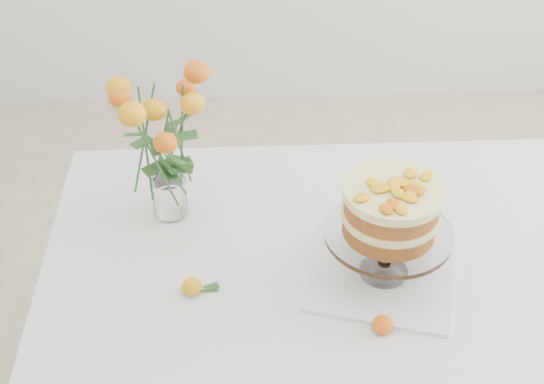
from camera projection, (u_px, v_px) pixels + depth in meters
The scene contains 8 objects.
table at pixel (359, 285), 1.74m from camera, with size 1.43×0.93×0.76m.
napkin at pixel (383, 274), 1.64m from camera, with size 0.30×0.30×0.01m, color silver.
cake_stand at pixel (390, 215), 1.54m from camera, with size 0.27×0.27×0.24m.
rose_vase at pixel (163, 130), 1.67m from camera, with size 0.34×0.34×0.40m.
loose_rose_near at pixel (192, 286), 1.59m from camera, with size 0.08×0.04×0.04m.
loose_rose_far at pixel (383, 325), 1.51m from camera, with size 0.07×0.04×0.04m.
stray_petal_a at pixel (312, 292), 1.60m from camera, with size 0.03×0.02×0.00m, color #FFB610.
stray_petal_b at pixel (362, 304), 1.58m from camera, with size 0.03×0.02×0.00m, color #FFB610.
Camera 1 is at (-0.26, -1.24, 1.90)m, focal length 50.00 mm.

